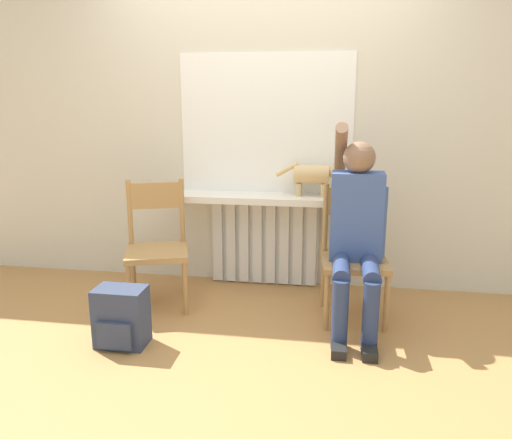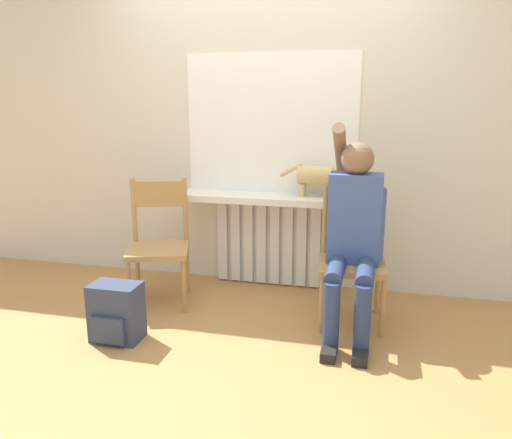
# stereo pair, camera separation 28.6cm
# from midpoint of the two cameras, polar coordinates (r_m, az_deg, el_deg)

# --- Properties ---
(ground_plane) EXTENTS (12.00, 12.00, 0.00)m
(ground_plane) POSITION_cam_midpoint_polar(r_m,az_deg,el_deg) (3.13, -4.84, -14.66)
(ground_plane) COLOR #B27F47
(wall_with_window) EXTENTS (7.00, 0.06, 2.70)m
(wall_with_window) POSITION_cam_midpoint_polar(r_m,az_deg,el_deg) (3.96, -0.90, 11.74)
(wall_with_window) COLOR beige
(wall_with_window) RESTS_ON ground_plane
(radiator) EXTENTS (0.87, 0.08, 0.71)m
(radiator) POSITION_cam_midpoint_polar(r_m,az_deg,el_deg) (4.05, -1.04, -2.55)
(radiator) COLOR silver
(radiator) RESTS_ON ground_plane
(windowsill) EXTENTS (1.40, 0.31, 0.05)m
(windowsill) POSITION_cam_midpoint_polar(r_m,az_deg,el_deg) (3.86, -1.34, 2.41)
(windowsill) COLOR white
(windowsill) RESTS_ON radiator
(window_glass) EXTENTS (1.34, 0.01, 1.07)m
(window_glass) POSITION_cam_midpoint_polar(r_m,az_deg,el_deg) (3.93, -0.99, 10.86)
(window_glass) COLOR white
(window_glass) RESTS_ON windowsill
(chair_left) EXTENTS (0.55, 0.55, 0.91)m
(chair_left) POSITION_cam_midpoint_polar(r_m,az_deg,el_deg) (3.71, -13.45, -2.83)
(chair_left) COLOR #B2844C
(chair_left) RESTS_ON ground_plane
(chair_right) EXTENTS (0.47, 0.47, 0.91)m
(chair_right) POSITION_cam_midpoint_polar(r_m,az_deg,el_deg) (3.44, 8.79, -3.92)
(chair_right) COLOR #B2844C
(chair_right) RESTS_ON ground_plane
(person) EXTENTS (0.36, 1.01, 1.34)m
(person) POSITION_cam_midpoint_polar(r_m,az_deg,el_deg) (3.27, 8.99, -0.90)
(person) COLOR navy
(person) RESTS_ON ground_plane
(cat) EXTENTS (0.48, 0.14, 0.26)m
(cat) POSITION_cam_midpoint_polar(r_m,az_deg,el_deg) (3.81, 4.40, 5.05)
(cat) COLOR #DBB77A
(cat) RESTS_ON windowsill
(backpack) EXTENTS (0.31, 0.23, 0.37)m
(backpack) POSITION_cam_midpoint_polar(r_m,az_deg,el_deg) (3.25, -17.66, -10.66)
(backpack) COLOR #333D56
(backpack) RESTS_ON ground_plane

